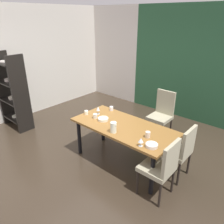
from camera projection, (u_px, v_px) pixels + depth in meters
name	position (u px, v px, depth m)	size (l,w,h in m)	color
ground_plane	(89.00, 154.00, 4.30)	(5.44, 5.85, 0.02)	#32281E
back_panel_interior	(114.00, 54.00, 6.80)	(1.77, 0.10, 2.76)	silver
garden_window_panel	(201.00, 67.00, 5.16)	(3.66, 0.10, 2.76)	#295637
left_interior_panel	(11.00, 65.00, 5.34)	(0.10, 5.85, 2.76)	silver
dining_table	(123.00, 130.00, 3.80)	(1.83, 0.86, 0.76)	brown
chair_right_near	(162.00, 166.00, 3.10)	(0.44, 0.44, 0.96)	#A09A7D
chair_head_far	(162.00, 112.00, 4.73)	(0.44, 0.45, 1.03)	#A09A7D
chair_right_far	(180.00, 149.00, 3.49)	(0.44, 0.44, 0.94)	#A09A7D
display_shelf	(13.00, 92.00, 5.03)	(0.80, 0.38, 1.76)	black
wine_glass_right	(98.00, 109.00, 4.16)	(0.07, 0.07, 0.15)	silver
wine_glass_left	(141.00, 140.00, 3.14)	(0.08, 0.08, 0.13)	silver
serving_bowl_near_shelf	(152.00, 145.00, 3.15)	(0.18, 0.18, 0.05)	silver
serving_bowl_west	(103.00, 119.00, 3.94)	(0.19, 0.19, 0.05)	beige
cup_south	(86.00, 113.00, 4.17)	(0.07, 0.07, 0.08)	white
cup_center	(111.00, 108.00, 4.34)	(0.08, 0.08, 0.08)	white
cup_front	(148.00, 135.00, 3.38)	(0.08, 0.08, 0.10)	beige
cup_corner	(95.00, 116.00, 4.02)	(0.08, 0.08, 0.08)	silver
pitcher_rear	(113.00, 127.00, 3.51)	(0.11, 0.10, 0.18)	silver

